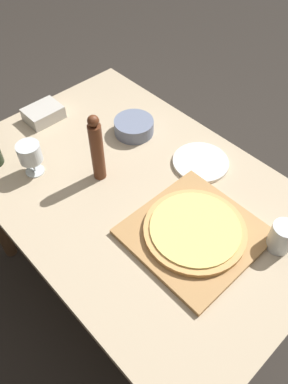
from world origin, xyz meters
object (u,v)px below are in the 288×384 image
object	(u,v)px
pepper_mill	(97,149)
wine_glass	(30,154)
pizza	(195,230)
small_bowl	(134,127)

from	to	relation	value
pepper_mill	wine_glass	xyz separation A→B (m)	(-0.16, 0.18, -0.04)
pizza	wine_glass	bearing A→B (deg)	110.31
pizza	small_bowl	size ratio (longest dim) A/B	2.05
pepper_mill	wine_glass	size ratio (longest dim) A/B	2.11
wine_glass	small_bowl	xyz separation A→B (m)	(0.41, -0.08, -0.06)
pizza	wine_glass	world-z (taller)	wine_glass
pizza	small_bowl	bearing A→B (deg)	68.75
wine_glass	small_bowl	bearing A→B (deg)	-11.61
pizza	wine_glass	xyz separation A→B (m)	(-0.22, 0.59, 0.06)
pizza	wine_glass	distance (m)	0.63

